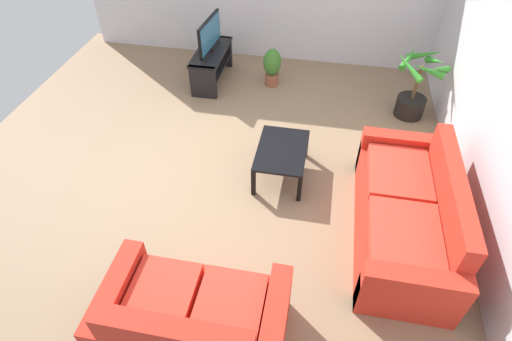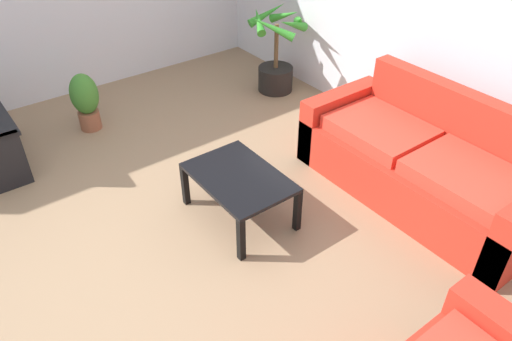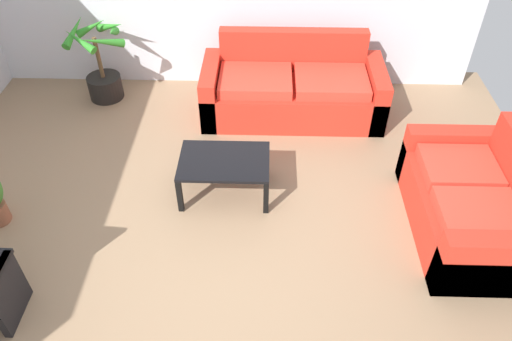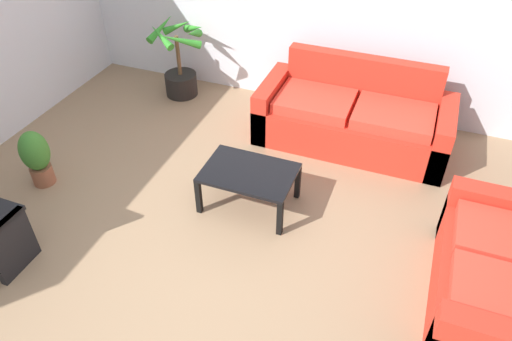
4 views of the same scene
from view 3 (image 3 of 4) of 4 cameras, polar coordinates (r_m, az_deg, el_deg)
name	(u,v)px [view 3 (image 3 of 4)]	position (r m, az deg, el deg)	size (l,w,h in m)	color
ground_plane	(212,261)	(4.28, -5.17, -10.55)	(6.60, 6.60, 0.00)	#937556
couch_main	(292,90)	(5.78, 4.31, 9.39)	(2.09, 0.90, 0.90)	red
couch_loveseat	(472,205)	(4.70, 24.08, -3.70)	(0.90, 1.52, 0.90)	red
coffee_table	(224,164)	(4.62, -3.76, 0.72)	(0.86, 0.59, 0.41)	black
potted_palm	(102,69)	(6.28, -17.69, 11.36)	(0.72, 0.79, 1.00)	black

